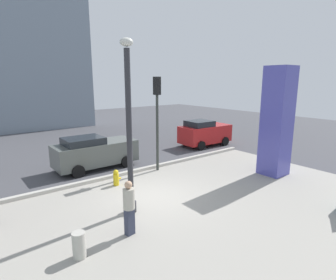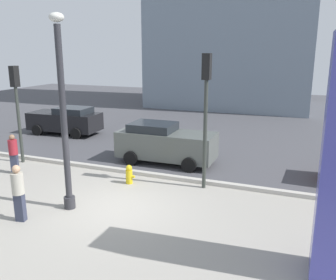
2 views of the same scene
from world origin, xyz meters
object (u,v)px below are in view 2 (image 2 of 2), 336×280
(fire_hydrant, at_px, (129,174))
(car_curb_west, at_px, (66,120))
(traffic_light_far_side, at_px, (206,101))
(car_intersection, at_px, (165,143))
(pedestrian_by_curb, at_px, (13,152))
(pedestrian_crossing, at_px, (18,190))
(traffic_light_corner, at_px, (17,98))
(lamp_post, at_px, (64,119))

(fire_hydrant, height_order, car_curb_west, car_curb_west)
(traffic_light_far_side, distance_m, car_intersection, 4.18)
(fire_hydrant, bearing_deg, pedestrian_by_curb, -172.06)
(car_curb_west, xyz_separation_m, pedestrian_crossing, (5.85, -10.03, 0.14))
(fire_hydrant, xyz_separation_m, car_intersection, (0.27, 2.99, 0.55))
(fire_hydrant, distance_m, car_intersection, 3.05)
(traffic_light_far_side, height_order, pedestrian_by_curb, traffic_light_far_side)
(traffic_light_corner, height_order, car_intersection, traffic_light_corner)
(car_curb_west, relative_size, pedestrian_by_curb, 2.64)
(fire_hydrant, height_order, pedestrian_by_curb, pedestrian_by_curb)
(traffic_light_corner, xyz_separation_m, car_intersection, (6.05, 2.38, -2.02))
(fire_hydrant, xyz_separation_m, traffic_light_far_side, (2.79, 0.64, 2.91))
(lamp_post, bearing_deg, traffic_light_corner, 146.55)
(car_intersection, bearing_deg, traffic_light_corner, -158.56)
(car_intersection, xyz_separation_m, car_curb_west, (-7.72, 3.06, -0.07))
(traffic_light_corner, bearing_deg, car_curb_west, 107.03)
(traffic_light_corner, xyz_separation_m, car_curb_west, (-1.66, 5.43, -2.09))
(traffic_light_corner, distance_m, car_curb_west, 6.06)
(lamp_post, relative_size, traffic_light_far_side, 1.24)
(pedestrian_crossing, bearing_deg, fire_hydrant, 68.25)
(fire_hydrant, bearing_deg, car_curb_west, 140.90)
(car_intersection, relative_size, pedestrian_crossing, 2.49)
(traffic_light_corner, bearing_deg, fire_hydrant, -6.08)
(pedestrian_by_curb, bearing_deg, traffic_light_far_side, 9.75)
(fire_hydrant, height_order, traffic_light_corner, traffic_light_corner)
(pedestrian_crossing, bearing_deg, traffic_light_corner, 132.34)
(fire_hydrant, distance_m, car_curb_west, 9.60)
(lamp_post, bearing_deg, fire_hydrant, 73.97)
(fire_hydrant, relative_size, car_curb_west, 0.17)
(fire_hydrant, relative_size, traffic_light_far_side, 0.15)
(fire_hydrant, height_order, pedestrian_crossing, pedestrian_crossing)
(fire_hydrant, distance_m, traffic_light_corner, 6.35)
(traffic_light_corner, distance_m, traffic_light_far_side, 8.57)
(lamp_post, distance_m, pedestrian_crossing, 2.49)
(car_curb_west, bearing_deg, lamp_post, -52.66)
(car_intersection, xyz_separation_m, pedestrian_by_curb, (-5.24, -3.68, 0.01))
(pedestrian_by_curb, bearing_deg, traffic_light_corner, 121.67)
(car_curb_west, distance_m, pedestrian_by_curb, 7.18)
(fire_hydrant, relative_size, pedestrian_by_curb, 0.45)
(traffic_light_far_side, xyz_separation_m, pedestrian_crossing, (-4.38, -4.62, -2.29))
(car_intersection, relative_size, pedestrian_by_curb, 2.65)
(lamp_post, relative_size, pedestrian_crossing, 3.43)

